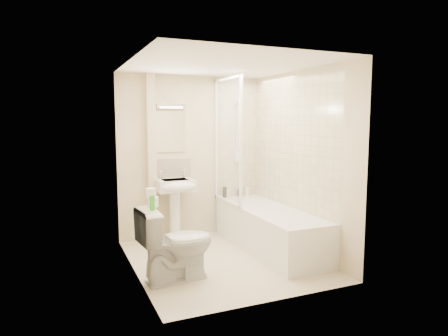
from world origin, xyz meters
name	(u,v)px	position (x,y,z in m)	size (l,w,h in m)	color
floor	(224,260)	(0.00, 0.00, 0.00)	(2.50, 2.50, 0.00)	beige
wall_back	(191,157)	(0.00, 1.25, 1.20)	(2.20, 0.02, 2.40)	beige
wall_left	(133,169)	(-1.10, 0.00, 1.20)	(0.02, 2.50, 2.40)	beige
wall_right	(300,162)	(1.10, 0.00, 1.20)	(0.02, 2.50, 2.40)	beige
ceiling	(224,65)	(0.00, 0.00, 2.40)	(2.20, 2.50, 0.02)	white
tile_back	(237,141)	(0.75, 1.24, 1.42)	(0.70, 0.01, 1.75)	beige
tile_right	(292,144)	(1.09, 0.19, 1.42)	(0.01, 2.10, 1.75)	beige
pipe_boxing	(152,159)	(-0.62, 1.19, 1.20)	(0.12, 0.12, 2.40)	beige
splashback	(171,169)	(-0.32, 1.24, 1.03)	(0.60, 0.01, 0.30)	beige
mirror	(171,132)	(-0.32, 1.24, 1.58)	(0.46, 0.01, 0.60)	white
strip_light	(171,106)	(-0.32, 1.22, 1.95)	(0.42, 0.07, 0.07)	silver
bathtub	(269,228)	(0.75, 0.19, 0.29)	(0.70, 2.10, 0.55)	white
shower_screen	(228,141)	(0.40, 0.80, 1.45)	(0.04, 0.92, 1.80)	white
shower_fixture	(238,133)	(0.75, 1.19, 1.55)	(0.10, 0.16, 0.99)	white
pedestal_sink	(176,192)	(-0.32, 1.01, 0.72)	(0.53, 0.49, 1.02)	white
bottle_black_a	(225,192)	(0.51, 1.16, 0.63)	(0.06, 0.06, 0.16)	black
bottle_white_a	(227,193)	(0.55, 1.16, 0.62)	(0.05, 0.05, 0.14)	white
bottle_blue	(239,193)	(0.75, 1.16, 0.61)	(0.05, 0.05, 0.12)	#131854
bottle_cream	(241,190)	(0.78, 1.16, 0.64)	(0.06, 0.06, 0.18)	#F7E1BF
bottle_white_b	(247,191)	(0.90, 1.16, 0.62)	(0.06, 0.06, 0.14)	white
toilet	(176,243)	(-0.72, -0.37, 0.41)	(0.85, 0.54, 0.83)	white
toilet_roll_lower	(153,202)	(-0.95, -0.30, 0.88)	(0.11, 0.11, 0.11)	white
toilet_roll_upper	(151,193)	(-0.97, -0.31, 0.98)	(0.10, 0.10, 0.10)	white
green_bottle	(152,203)	(-1.00, -0.47, 0.90)	(0.06, 0.06, 0.16)	green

